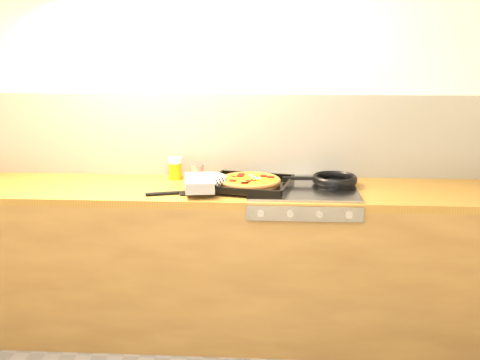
# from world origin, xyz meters

# --- Properties ---
(room_shell) EXTENTS (3.20, 3.20, 3.20)m
(room_shell) POSITION_xyz_m (0.00, 1.39, 1.15)
(room_shell) COLOR white
(room_shell) RESTS_ON ground
(counter_run) EXTENTS (3.20, 0.62, 0.90)m
(counter_run) POSITION_xyz_m (0.00, 1.10, 0.45)
(counter_run) COLOR olive
(counter_run) RESTS_ON ground
(stovetop) EXTENTS (0.60, 0.56, 0.02)m
(stovetop) POSITION_xyz_m (0.45, 1.10, 0.91)
(stovetop) COLOR gray
(stovetop) RESTS_ON counter_run
(pizza_on_tray) EXTENTS (0.62, 0.49, 0.08)m
(pizza_on_tray) POSITION_xyz_m (0.08, 1.05, 0.95)
(pizza_on_tray) COLOR black
(pizza_on_tray) RESTS_ON stovetop
(frying_pan) EXTENTS (0.43, 0.27, 0.04)m
(frying_pan) POSITION_xyz_m (0.63, 1.16, 0.94)
(frying_pan) COLOR black
(frying_pan) RESTS_ON stovetop
(tomato_can) EXTENTS (0.09, 0.09, 0.10)m
(tomato_can) POSITION_xyz_m (-0.16, 1.21, 0.95)
(tomato_can) COLOR #9E0C0F
(tomato_can) RESTS_ON counter_run
(juice_glass) EXTENTS (0.09, 0.09, 0.13)m
(juice_glass) POSITION_xyz_m (-0.30, 1.28, 0.97)
(juice_glass) COLOR orange
(juice_glass) RESTS_ON counter_run
(wooden_spoon) EXTENTS (0.30, 0.05, 0.02)m
(wooden_spoon) POSITION_xyz_m (0.22, 1.26, 0.91)
(wooden_spoon) COLOR #A76F47
(wooden_spoon) RESTS_ON counter_run
(black_spatula) EXTENTS (0.28, 0.13, 0.02)m
(black_spatula) POSITION_xyz_m (-0.26, 0.93, 0.91)
(black_spatula) COLOR black
(black_spatula) RESTS_ON counter_run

